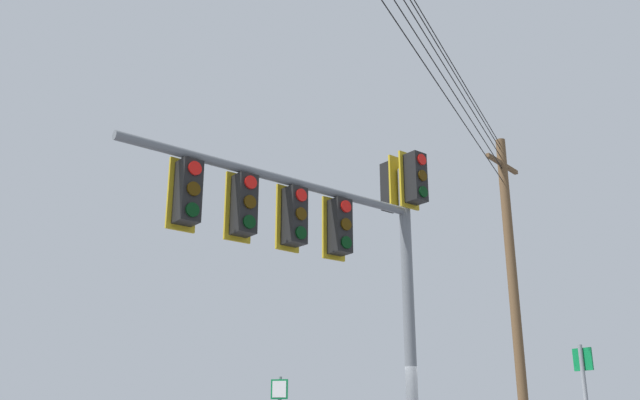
% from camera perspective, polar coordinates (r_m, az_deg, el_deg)
% --- Properties ---
extents(signal_mast_assembly, '(3.83, 4.69, 6.25)m').
position_cam_1_polar(signal_mast_assembly, '(11.19, 1.55, -2.75)').
color(signal_mast_assembly, slate).
rests_on(signal_mast_assembly, ground).
extents(utility_pole_wooden, '(1.03, 1.87, 10.35)m').
position_cam_1_polar(utility_pole_wooden, '(21.71, 15.66, -7.56)').
color(utility_pole_wooden, brown).
rests_on(utility_pole_wooden, ground).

